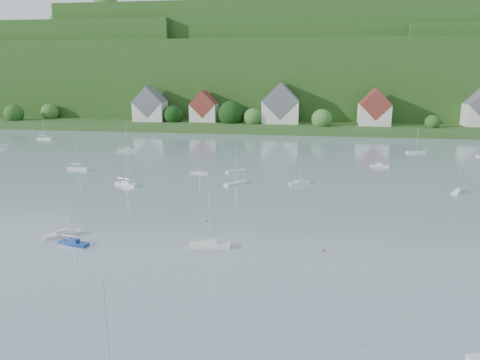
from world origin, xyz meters
name	(u,v)px	position (x,y,z in m)	size (l,w,h in m)	color
far_shore_strip	(271,123)	(0.00, 200.00, 1.50)	(600.00, 60.00, 3.00)	#2E531F
forested_ridge	(282,75)	(0.39, 268.57, 22.89)	(620.00, 181.22, 69.89)	#1F4115
village_building_0	(150,107)	(-55.00, 187.00, 9.51)	(14.00, 10.40, 16.00)	silver
village_building_1	(204,109)	(-30.00, 189.00, 8.75)	(12.00, 9.36, 14.00)	silver
village_building_2	(281,107)	(5.00, 188.00, 10.27)	(16.00, 11.44, 18.00)	silver
village_building_3	(374,110)	(45.00, 186.00, 9.43)	(13.00, 10.40, 15.50)	silver
near_sailboat_1	(74,243)	(-16.81, 45.77, 0.39)	(5.06, 2.41, 6.59)	navy
near_sailboat_3	(210,245)	(4.03, 48.08, 0.45)	(6.40, 2.36, 8.44)	silver
near_sailboat_6	(62,234)	(-20.46, 48.97, 0.42)	(5.36, 4.77, 7.60)	silver
mooring_buoy_2	(324,251)	(20.96, 49.30, 0.00)	(0.38, 0.38, 0.38)	red
mooring_buoy_3	(207,222)	(0.98, 59.58, 0.00)	(0.40, 0.40, 0.40)	red
far_sailboat_cluster	(272,160)	(7.69, 115.32, 0.37)	(189.95, 66.03, 8.71)	silver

